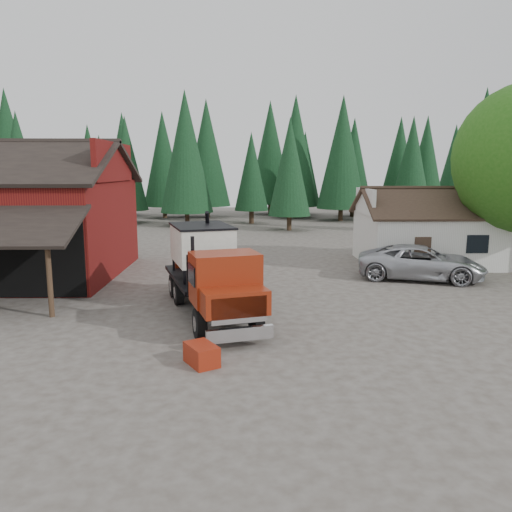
{
  "coord_description": "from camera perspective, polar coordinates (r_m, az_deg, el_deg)",
  "views": [
    {
      "loc": [
        1.83,
        -16.58,
        5.55
      ],
      "look_at": [
        2.32,
        5.26,
        1.8
      ],
      "focal_mm": 35.0,
      "sensor_mm": 36.0,
      "label": 1
    }
  ],
  "objects": [
    {
      "name": "near_pine_b",
      "position": [
        46.76,
        3.88,
        10.13
      ],
      "size": [
        3.96,
        3.96,
        10.4
      ],
      "color": "#382619",
      "rests_on": "ground"
    },
    {
      "name": "farmhouse",
      "position": [
        31.85,
        19.26,
        2.19
      ],
      "size": [
        8.6,
        6.42,
        4.65
      ],
      "color": "silver",
      "rests_on": "ground"
    },
    {
      "name": "red_barn",
      "position": [
        29.56,
        -27.05,
        3.13
      ],
      "size": [
        12.8,
        13.63,
        7.18
      ],
      "color": "maroon",
      "rests_on": "ground"
    },
    {
      "name": "near_pine_c",
      "position": [
        47.13,
        24.48,
        10.52
      ],
      "size": [
        4.84,
        4.84,
        12.4
      ],
      "color": "#382619",
      "rests_on": "ground"
    },
    {
      "name": "equip_box",
      "position": [
        14.78,
        -6.24,
        -11.13
      ],
      "size": [
        1.16,
        1.3,
        0.6
      ],
      "primitive_type": "cube",
      "rotation": [
        0.0,
        0.0,
        0.52
      ],
      "color": "maroon",
      "rests_on": "ground"
    },
    {
      "name": "ground",
      "position": [
        17.57,
        -7.28,
        -8.75
      ],
      "size": [
        120.0,
        120.0,
        0.0
      ],
      "primitive_type": "plane",
      "color": "#464037",
      "rests_on": "ground"
    },
    {
      "name": "silver_car",
      "position": [
        27.04,
        18.36,
        -0.71
      ],
      "size": [
        6.9,
        4.65,
        1.76
      ],
      "primitive_type": "imported",
      "rotation": [
        0.0,
        0.0,
        1.27
      ],
      "color": "#B1B3B9",
      "rests_on": "ground"
    },
    {
      "name": "conifer_backdrop",
      "position": [
        58.87,
        -3.08,
        4.32
      ],
      "size": [
        76.0,
        16.0,
        16.0
      ],
      "primitive_type": null,
      "color": "black",
      "rests_on": "ground"
    },
    {
      "name": "near_pine_d",
      "position": [
        50.94,
        -8.03,
        11.72
      ],
      "size": [
        5.28,
        5.28,
        13.4
      ],
      "color": "#382619",
      "rests_on": "ground"
    },
    {
      "name": "feed_truck",
      "position": [
        19.44,
        -5.28,
        -1.38
      ],
      "size": [
        4.59,
        8.89,
        3.88
      ],
      "rotation": [
        0.0,
        0.0,
        0.28
      ],
      "color": "black",
      "rests_on": "ground"
    }
  ]
}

